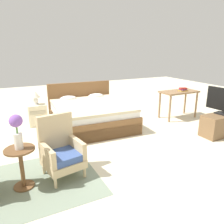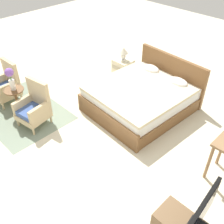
{
  "view_description": "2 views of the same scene",
  "coord_description": "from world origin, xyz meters",
  "views": [
    {
      "loc": [
        -1.99,
        -3.73,
        1.88
      ],
      "look_at": [
        -0.04,
        0.16,
        0.6
      ],
      "focal_mm": 35.0,
      "sensor_mm": 36.0,
      "label": 1
    },
    {
      "loc": [
        2.69,
        -2.54,
        3.49
      ],
      "look_at": [
        0.09,
        0.03,
        0.65
      ],
      "focal_mm": 42.0,
      "sensor_mm": 36.0,
      "label": 2
    }
  ],
  "objects": [
    {
      "name": "ground_plane",
      "position": [
        0.0,
        0.0,
        0.0
      ],
      "size": [
        16.0,
        16.0,
        0.0
      ],
      "primitive_type": "plane",
      "color": "beige"
    },
    {
      "name": "floor_rug",
      "position": [
        -1.91,
        -0.77,
        0.0
      ],
      "size": [
        2.1,
        1.5,
        0.01
      ],
      "color": "gray",
      "rests_on": "ground_plane"
    },
    {
      "name": "vanity_desk",
      "position": [
        2.27,
        0.69,
        0.64
      ],
      "size": [
        1.04,
        0.52,
        0.76
      ],
      "color": "#8E6B47",
      "rests_on": "ground_plane"
    },
    {
      "name": "book_stack",
      "position": [
        2.36,
        0.64,
        0.8
      ],
      "size": [
        0.23,
        0.17,
        0.09
      ],
      "color": "#B79333",
      "rests_on": "vanity_desk"
    },
    {
      "name": "table_lamp",
      "position": [
        -1.32,
        1.83,
        0.74
      ],
      "size": [
        0.22,
        0.22,
        0.33
      ],
      "color": "silver",
      "rests_on": "nightstand"
    },
    {
      "name": "bed",
      "position": [
        -0.14,
        1.18,
        0.3
      ],
      "size": [
        1.88,
        2.13,
        0.96
      ],
      "color": "brown",
      "rests_on": "ground_plane"
    },
    {
      "name": "nightstand",
      "position": [
        -1.32,
        1.83,
        0.26
      ],
      "size": [
        0.44,
        0.41,
        0.53
      ],
      "color": "beige",
      "rests_on": "ground_plane"
    },
    {
      "name": "armchair_by_window_right",
      "position": [
        -1.34,
        -0.71,
        0.38
      ],
      "size": [
        0.62,
        0.62,
        0.92
      ],
      "color": "#CCB284",
      "rests_on": "floor_rug"
    },
    {
      "name": "side_table",
      "position": [
        -1.91,
        -0.8,
        0.37
      ],
      "size": [
        0.4,
        0.4,
        0.59
      ],
      "color": "brown",
      "rests_on": "ground_plane"
    },
    {
      "name": "flower_vase",
      "position": [
        -1.91,
        -0.8,
        0.88
      ],
      "size": [
        0.17,
        0.17,
        0.48
      ],
      "color": "silver",
      "rests_on": "side_table"
    },
    {
      "name": "tv_stand",
      "position": [
        2.24,
        -0.73,
        0.24
      ],
      "size": [
        0.96,
        0.4,
        0.48
      ],
      "color": "brown",
      "rests_on": "ground_plane"
    }
  ]
}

